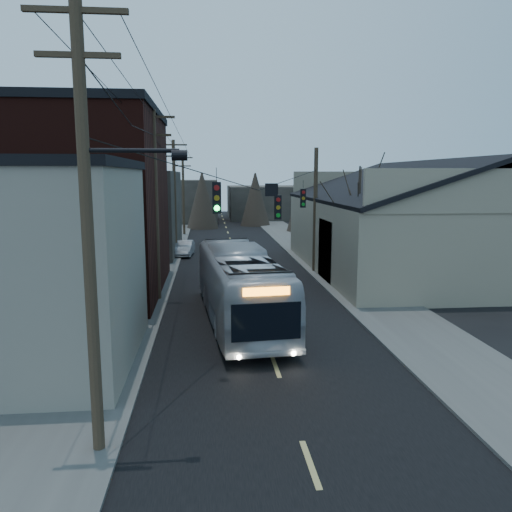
% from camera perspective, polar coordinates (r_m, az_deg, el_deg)
% --- Properties ---
extents(road_surface, '(9.00, 110.00, 0.02)m').
position_cam_1_polar(road_surface, '(39.15, -2.06, -0.59)').
color(road_surface, black).
rests_on(road_surface, ground).
extents(sidewalk_left, '(4.00, 110.00, 0.12)m').
position_cam_1_polar(sidewalk_left, '(39.31, -11.57, -0.66)').
color(sidewalk_left, '#474744').
rests_on(sidewalk_left, ground).
extents(sidewalk_right, '(4.00, 110.00, 0.12)m').
position_cam_1_polar(sidewalk_right, '(40.05, 7.26, -0.36)').
color(sidewalk_right, '#474744').
rests_on(sidewalk_right, ground).
extents(building_clapboard, '(8.00, 8.00, 7.00)m').
position_cam_1_polar(building_clapboard, '(19.03, -26.08, -1.30)').
color(building_clapboard, gray).
rests_on(building_clapboard, ground).
extents(building_brick, '(10.00, 12.00, 10.00)m').
position_cam_1_polar(building_brick, '(29.59, -20.69, 5.40)').
color(building_brick, black).
rests_on(building_brick, ground).
extents(building_left_far, '(9.00, 14.00, 7.00)m').
position_cam_1_polar(building_left_far, '(45.21, -14.71, 4.89)').
color(building_left_far, '#2E2A25').
rests_on(building_left_far, ground).
extents(warehouse, '(16.16, 20.60, 7.73)m').
position_cam_1_polar(warehouse, '(37.05, 18.93, 2.56)').
color(warehouse, gray).
rests_on(warehouse, ground).
extents(building_far_left, '(10.00, 12.00, 6.00)m').
position_cam_1_polar(building_far_left, '(73.70, -8.42, 6.25)').
color(building_far_left, '#2E2A25').
rests_on(building_far_left, ground).
extents(building_far_right, '(12.00, 14.00, 5.00)m').
position_cam_1_polar(building_far_right, '(79.17, 1.27, 6.18)').
color(building_far_right, '#2E2A25').
rests_on(building_far_right, ground).
extents(bare_tree, '(0.40, 0.40, 7.20)m').
position_cam_1_polar(bare_tree, '(29.99, 11.59, 3.16)').
color(bare_tree, black).
rests_on(bare_tree, ground).
extents(utility_lines, '(11.24, 45.28, 10.50)m').
position_cam_1_polar(utility_lines, '(32.72, -6.97, 6.14)').
color(utility_lines, '#382B1E').
rests_on(utility_lines, ground).
extents(bus, '(3.87, 12.20, 3.34)m').
position_cam_1_polar(bus, '(22.79, -1.86, -3.44)').
color(bus, '#ABB0B7').
rests_on(bus, ground).
extents(parked_car, '(1.65, 3.95, 1.27)m').
position_cam_1_polar(parked_car, '(42.17, -8.17, 0.89)').
color(parked_car, '#9FA1A6').
rests_on(parked_car, ground).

